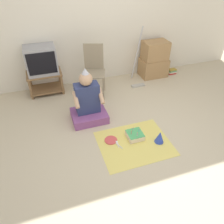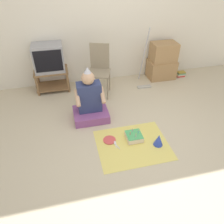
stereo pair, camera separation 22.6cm
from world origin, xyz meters
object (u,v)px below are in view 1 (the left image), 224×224
(book_pile, at_px, (172,71))
(paper_plate, at_px, (111,140))
(person_seated, at_px, (88,104))
(cardboard_box_stack, at_px, (154,60))
(dust_mop, at_px, (137,69))
(birthday_cake, at_px, (135,135))
(party_hat_blue, at_px, (160,137))
(tv, at_px, (41,60))
(folding_chair, at_px, (94,67))

(book_pile, relative_size, paper_plate, 1.07)
(person_seated, bearing_deg, cardboard_box_stack, 31.83)
(cardboard_box_stack, xyz_separation_m, person_seated, (-1.71, -1.06, -0.07))
(dust_mop, bearing_deg, cardboard_box_stack, 26.52)
(birthday_cake, xyz_separation_m, party_hat_blue, (0.30, -0.19, 0.05))
(party_hat_blue, bearing_deg, dust_mop, 77.41)
(book_pile, relative_size, birthday_cake, 0.87)
(tv, relative_size, birthday_cake, 2.36)
(cardboard_box_stack, height_order, person_seated, person_seated)
(tv, relative_size, cardboard_box_stack, 0.71)
(cardboard_box_stack, bearing_deg, person_seated, -148.17)
(folding_chair, distance_m, paper_plate, 1.48)
(cardboard_box_stack, bearing_deg, party_hat_blue, -114.42)
(folding_chair, distance_m, person_seated, 0.85)
(book_pile, height_order, birthday_cake, birthday_cake)
(tv, bearing_deg, dust_mop, -8.57)
(book_pile, bearing_deg, tv, 178.45)
(folding_chair, relative_size, book_pile, 4.73)
(folding_chair, height_order, party_hat_blue, folding_chair)
(cardboard_box_stack, xyz_separation_m, book_pile, (0.46, -0.06, -0.31))
(party_hat_blue, height_order, paper_plate, party_hat_blue)
(birthday_cake, distance_m, paper_plate, 0.36)
(folding_chair, bearing_deg, dust_mop, 3.76)
(party_hat_blue, bearing_deg, paper_plate, 159.49)
(folding_chair, bearing_deg, cardboard_box_stack, 12.42)
(dust_mop, distance_m, birthday_cake, 1.66)
(dust_mop, xyz_separation_m, birthday_cake, (-0.68, -1.49, -0.29))
(birthday_cake, xyz_separation_m, paper_plate, (-0.36, 0.05, -0.04))
(person_seated, xyz_separation_m, party_hat_blue, (0.83, -0.87, -0.20))
(dust_mop, xyz_separation_m, party_hat_blue, (-0.38, -1.68, -0.25))
(party_hat_blue, relative_size, paper_plate, 0.98)
(book_pile, relative_size, party_hat_blue, 1.10)
(paper_plate, bearing_deg, party_hat_blue, -20.51)
(folding_chair, distance_m, birthday_cake, 1.53)
(tv, distance_m, dust_mop, 1.84)
(tv, distance_m, folding_chair, 0.95)
(birthday_cake, bearing_deg, dust_mop, 65.59)
(dust_mop, bearing_deg, book_pile, 11.48)
(tv, distance_m, paper_plate, 1.98)
(person_seated, relative_size, party_hat_blue, 4.96)
(dust_mop, bearing_deg, birthday_cake, -114.41)
(tv, bearing_deg, birthday_cake, -57.68)
(cardboard_box_stack, relative_size, book_pile, 3.83)
(cardboard_box_stack, bearing_deg, paper_plate, -132.32)
(dust_mop, distance_m, paper_plate, 1.80)
(book_pile, distance_m, party_hat_blue, 2.30)
(cardboard_box_stack, relative_size, person_seated, 0.85)
(dust_mop, bearing_deg, paper_plate, -125.75)
(person_seated, bearing_deg, book_pile, 24.91)
(birthday_cake, bearing_deg, paper_plate, 171.79)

